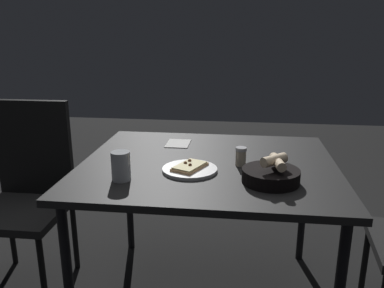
% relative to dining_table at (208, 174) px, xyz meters
% --- Properties ---
extents(dining_table, '(0.99, 1.15, 0.74)m').
position_rel_dining_table_xyz_m(dining_table, '(0.00, 0.00, 0.00)').
color(dining_table, black).
rests_on(dining_table, ground).
extents(pizza_plate, '(0.24, 0.24, 0.04)m').
position_rel_dining_table_xyz_m(pizza_plate, '(-0.13, 0.07, 0.07)').
color(pizza_plate, white).
rests_on(pizza_plate, dining_table).
extents(bread_basket, '(0.23, 0.23, 0.12)m').
position_rel_dining_table_xyz_m(bread_basket, '(-0.22, -0.27, 0.09)').
color(bread_basket, black).
rests_on(bread_basket, dining_table).
extents(beer_glass, '(0.08, 0.08, 0.12)m').
position_rel_dining_table_xyz_m(beer_glass, '(-0.27, 0.33, 0.11)').
color(beer_glass, silver).
rests_on(beer_glass, dining_table).
extents(pepper_shaker, '(0.05, 0.05, 0.08)m').
position_rel_dining_table_xyz_m(pepper_shaker, '(-0.03, -0.15, 0.10)').
color(pepper_shaker, '#BFB299').
rests_on(pepper_shaker, dining_table).
extents(napkin, '(0.16, 0.12, 0.00)m').
position_rel_dining_table_xyz_m(napkin, '(0.27, 0.18, 0.06)').
color(napkin, white).
rests_on(napkin, dining_table).
extents(chair_far, '(0.44, 0.44, 0.97)m').
position_rel_dining_table_xyz_m(chair_far, '(0.08, 0.96, -0.14)').
color(chair_far, black).
rests_on(chair_far, ground).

